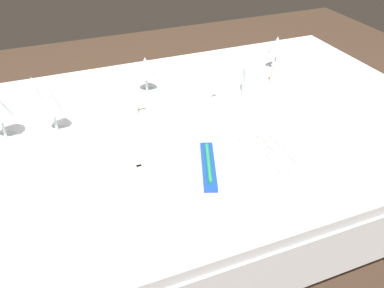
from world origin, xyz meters
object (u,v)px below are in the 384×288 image
wine_glass_centre (51,103)px  spoon_dessert (270,145)px  toothbrush_package (208,165)px  napkin_folded (36,98)px  wine_glass_right (277,47)px  spoon_soup (264,150)px  wine_glass_far (146,69)px  coffee_cup_right (201,91)px  coffee_cup_left (127,105)px  fork_outer (146,179)px  dinner_knife (259,157)px  coffee_cup_far (282,74)px  drink_tumbler (250,83)px  spoon_tea (279,143)px  dinner_plate (208,170)px

wine_glass_centre → spoon_dessert: bearing=-29.1°
toothbrush_package → napkin_folded: napkin_folded is taller
spoon_dessert → toothbrush_package: bearing=-168.0°
wine_glass_right → wine_glass_centre: bearing=-170.2°
spoon_soup → spoon_dessert: same height
toothbrush_package → spoon_dessert: toothbrush_package is taller
spoon_dessert → wine_glass_far: size_ratio=1.59×
spoon_dessert → wine_glass_far: bearing=116.6°
spoon_dessert → coffee_cup_right: 0.35m
wine_glass_far → napkin_folded: size_ratio=0.90×
spoon_soup → coffee_cup_left: size_ratio=2.10×
spoon_soup → spoon_dessert: size_ratio=0.97×
fork_outer → dinner_knife: same height
coffee_cup_far → drink_tumbler: drink_tumbler is taller
coffee_cup_far → drink_tumbler: bearing=-172.5°
coffee_cup_left → wine_glass_centre: wine_glass_centre is taller
spoon_dessert → wine_glass_far: wine_glass_far is taller
wine_glass_centre → spoon_tea: bearing=-27.8°
wine_glass_far → wine_glass_centre: bearing=-155.7°
spoon_soup → coffee_cup_right: coffee_cup_right is taller
dinner_plate → wine_glass_centre: 0.53m
toothbrush_package → dinner_knife: bearing=3.2°
toothbrush_package → wine_glass_right: wine_glass_right is taller
dinner_plate → drink_tumbler: (0.33, 0.37, 0.04)m
spoon_tea → coffee_cup_right: coffee_cup_right is taller
spoon_soup → spoon_dessert: (0.03, 0.01, -0.00)m
fork_outer → coffee_cup_left: coffee_cup_left is taller
spoon_tea → wine_glass_centre: (-0.62, 0.33, 0.10)m
spoon_tea → coffee_cup_right: size_ratio=2.09×
dinner_plate → dinner_knife: 0.16m
toothbrush_package → drink_tumbler: drink_tumbler is taller
wine_glass_far → wine_glass_right: bearing=-0.1°
fork_outer → coffee_cup_far: coffee_cup_far is taller
fork_outer → coffee_cup_left: bearing=83.5°
fork_outer → spoon_dessert: (0.39, 0.01, -0.00)m
toothbrush_package → coffee_cup_left: (-0.13, 0.38, 0.02)m
wine_glass_centre → drink_tumbler: 0.69m
spoon_tea → wine_glass_centre: bearing=152.2°
coffee_cup_right → wine_glass_right: (0.40, 0.15, 0.05)m
spoon_tea → dinner_plate: bearing=-169.4°
coffee_cup_far → wine_glass_right: size_ratio=0.76×
wine_glass_centre → wine_glass_far: size_ratio=1.07×
coffee_cup_right → napkin_folded: size_ratio=0.70×
toothbrush_package → spoon_tea: size_ratio=0.95×
wine_glass_centre → wine_glass_right: 0.91m
spoon_soup → spoon_tea: bearing=10.5°
dinner_plate → wine_glass_right: wine_glass_right is taller
toothbrush_package → dinner_plate: bearing=180.0°
spoon_tea → fork_outer: bearing=-178.0°
wine_glass_far → coffee_cup_far: bearing=-15.8°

